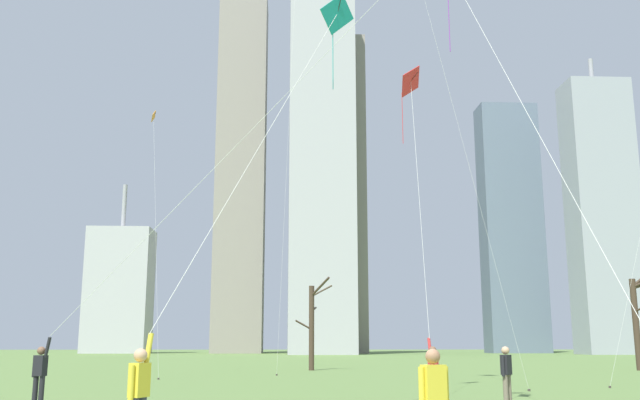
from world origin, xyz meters
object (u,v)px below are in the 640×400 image
kite_flyer_foreground_right_red (427,293)px  kite_flyer_far_back_teal (183,309)px  bare_tree_far_right_edge (312,324)px  kite_flyer_foreground_left_pink (90,318)px  kite_flyer_midfield_right_purple (603,282)px  bystander_strolling_midfield (434,399)px  bare_tree_leftmost (637,319)px  bystander_watching_nearby (506,373)px  distant_kite_drifting_right_orange (154,145)px

kite_flyer_foreground_right_red → kite_flyer_far_back_teal: bearing=-123.4°
kite_flyer_far_back_teal → bare_tree_far_right_edge: bearing=84.0°
kite_flyer_foreground_left_pink → kite_flyer_midfield_right_purple: bearing=-36.1°
bystander_strolling_midfield → bare_tree_far_right_edge: (-0.39, 36.08, 2.08)m
kite_flyer_foreground_right_red → bare_tree_leftmost: 29.79m
kite_flyer_far_back_teal → bare_tree_leftmost: kite_flyer_far_back_teal is taller
kite_flyer_far_back_teal → kite_flyer_foreground_right_red: kite_flyer_foreground_right_red is taller
bare_tree_leftmost → kite_flyer_foreground_left_pink: bearing=-137.3°
kite_flyer_foreground_left_pink → kite_flyer_midfield_right_purple: size_ratio=1.11×
bystander_watching_nearby → distant_kite_drifting_right_orange: bearing=124.7°
bare_tree_leftmost → bystander_watching_nearby: bearing=-123.3°
kite_flyer_far_back_teal → bystander_watching_nearby: 10.88m
kite_flyer_midfield_right_purple → bystander_watching_nearby: 8.39m
distant_kite_drifting_right_orange → bare_tree_leftmost: bearing=10.2°
bystander_watching_nearby → bare_tree_leftmost: bearing=56.7°
bystander_watching_nearby → bystander_strolling_midfield: same height
kite_flyer_foreground_right_red → bystander_strolling_midfield: 11.88m
kite_flyer_midfield_right_purple → bystander_strolling_midfield: 3.81m
kite_flyer_foreground_left_pink → kite_flyer_far_back_teal: 7.64m
bare_tree_leftmost → bystander_strolling_midfield: bearing=-120.9°
distant_kite_drifting_right_orange → bare_tree_leftmost: 32.68m
bystander_strolling_midfield → bare_tree_far_right_edge: bearing=90.6°
kite_flyer_foreground_left_pink → bare_tree_far_right_edge: bearing=75.6°
bystander_strolling_midfield → distant_kite_drifting_right_orange: size_ratio=0.11×
kite_flyer_foreground_right_red → bare_tree_leftmost: size_ratio=1.94×
bystander_strolling_midfield → bare_tree_far_right_edge: bare_tree_far_right_edge is taller
distant_kite_drifting_right_orange → kite_flyer_foreground_left_pink: bearing=-83.1°
kite_flyer_foreground_left_pink → kite_flyer_foreground_right_red: size_ratio=1.09×
kite_flyer_foreground_left_pink → bystander_strolling_midfield: (7.42, -8.78, -1.47)m
bystander_watching_nearby → kite_flyer_midfield_right_purple: bearing=-95.7°
kite_flyer_far_back_teal → kite_flyer_midfield_right_purple: bearing=-7.0°
bystander_watching_nearby → bare_tree_far_right_edge: bare_tree_far_right_edge is taller
distant_kite_drifting_right_orange → bare_tree_far_right_edge: size_ratio=2.60×
bystander_strolling_midfield → bare_tree_far_right_edge: 36.15m
kite_flyer_midfield_right_purple → bystander_strolling_midfield: bearing=-161.2°
kite_flyer_foreground_right_red → bystander_watching_nearby: (1.71, -2.19, -2.36)m
kite_flyer_far_back_teal → kite_flyer_midfield_right_purple: kite_flyer_midfield_right_purple is taller
kite_flyer_far_back_teal → bystander_strolling_midfield: 4.65m
kite_flyer_foreground_right_red → bystander_strolling_midfield: bearing=-101.2°
kite_flyer_far_back_teal → bystander_watching_nearby: (7.97, 7.27, -1.39)m
kite_flyer_midfield_right_purple → bare_tree_far_right_edge: (-3.56, 35.01, 0.26)m
kite_flyer_far_back_teal → distant_kite_drifting_right_orange: distant_kite_drifting_right_orange is taller
kite_flyer_foreground_left_pink → bystander_strolling_midfield: 11.59m
bare_tree_leftmost → bare_tree_far_right_edge: size_ratio=1.05×
kite_flyer_far_back_teal → bystander_strolling_midfield: size_ratio=6.41×
distant_kite_drifting_right_orange → kite_flyer_foreground_right_red: bearing=-55.7°
kite_flyer_midfield_right_purple → bystander_strolling_midfield: kite_flyer_midfield_right_purple is taller
kite_flyer_foreground_left_pink → kite_flyer_foreground_right_red: (9.68, 2.64, 0.89)m
kite_flyer_foreground_left_pink → kite_flyer_foreground_right_red: 10.07m
kite_flyer_foreground_left_pink → distant_kite_drifting_right_orange: distant_kite_drifting_right_orange is taller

